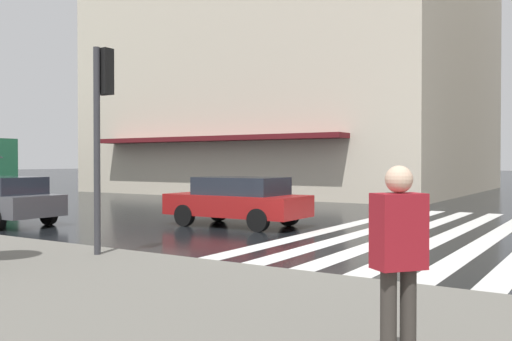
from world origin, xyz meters
name	(u,v)px	position (x,y,z in m)	size (l,w,h in m)	color
ground_plane	(324,249)	(0.00, 0.00, 0.00)	(220.00, 220.00, 0.00)	black
zebra_crossing	(432,232)	(4.00, -1.20, 0.00)	(13.00, 5.50, 0.01)	silver
haussmann_block_mid	(304,32)	(22.20, 12.07, 10.39)	(20.62, 21.07, 21.23)	beige
traffic_signal_post	(102,106)	(-3.58, 2.81, 2.88)	(0.44, 0.30, 3.80)	#333338
car_red	(238,200)	(2.50, 3.91, 0.76)	(1.85, 4.10, 1.41)	maroon
pedestrian_by_billboard	(399,253)	(-6.48, -3.75, 1.14)	(0.46, 0.44, 1.68)	maroon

